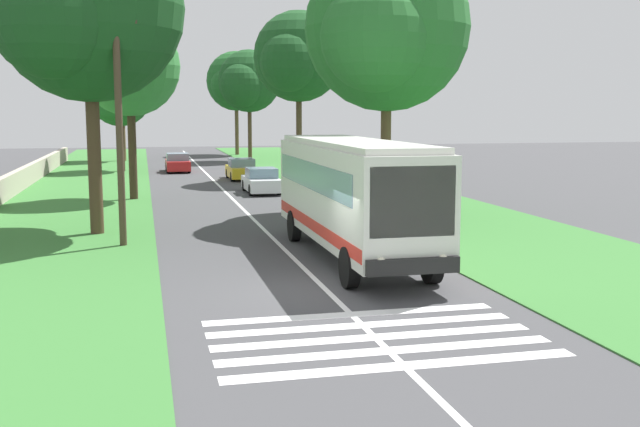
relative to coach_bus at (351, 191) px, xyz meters
The scene contains 18 objects.
ground 4.83m from the coach_bus, 155.45° to the left, with size 160.00×160.00×0.00m, color #424244.
grass_verge_left 15.06m from the coach_bus, 42.12° to the left, with size 120.00×8.00×0.04m, color #387533.
grass_verge_right 12.95m from the coach_bus, 30.06° to the right, with size 120.00×8.00×0.04m, color #387533.
centre_line 11.41m from the coach_bus, ahead, with size 110.00×0.16×0.01m, color silver.
coach_bus is the anchor object (origin of this frame).
zebra_crossing 8.70m from the coach_bus, 167.68° to the left, with size 4.05×6.80×0.01m.
trailing_car_0 19.50m from the coach_bus, ahead, with size 4.30×1.78×1.43m.
trailing_car_1 28.12m from the coach_bus, ahead, with size 4.30×1.78×1.43m.
trailing_car_2 35.80m from the coach_bus, ahead, with size 4.30×1.78×1.43m.
roadside_tree_left_0 50.05m from the coach_bus, ahead, with size 6.10×4.94×9.64m.
roadside_tree_left_1 12.33m from the coach_bus, 50.40° to the left, with size 8.60×6.97×11.85m.
roadside_tree_left_2 19.70m from the coach_bus, 21.38° to the left, with size 5.73×5.16×9.46m.
roadside_tree_left_3 38.01m from the coach_bus, 12.31° to the left, with size 5.92×4.70×8.11m.
roadside_tree_right_0 46.74m from the coach_bus, ahead, with size 6.99×5.69×10.13m.
roadside_tree_right_1 11.26m from the coach_bus, 23.18° to the right, with size 8.77×7.08×11.63m.
roadside_tree_right_2 27.63m from the coach_bus, ahead, with size 7.17×5.98×11.13m.
roadside_tree_right_3 57.10m from the coach_bus, ahead, with size 7.55×6.16×10.74m.
utility_pole 8.31m from the coach_bus, 62.05° to the left, with size 0.24×1.40×8.14m.
Camera 1 is at (-18.61, 4.54, 4.64)m, focal length 42.06 mm.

